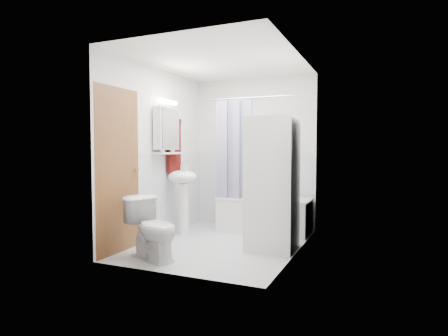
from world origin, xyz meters
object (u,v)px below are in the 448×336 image
at_px(washer_dryer, 272,184).
at_px(toilet, 153,229).
at_px(bathtub, 265,213).
at_px(sink, 183,187).

height_order(washer_dryer, toilet, washer_dryer).
distance_m(washer_dryer, toilet, 1.55).
bearing_deg(bathtub, toilet, -112.12).
relative_size(washer_dryer, toilet, 2.32).
bearing_deg(washer_dryer, toilet, -141.12).
distance_m(sink, washer_dryer, 1.46).
height_order(sink, toilet, sink).
bearing_deg(bathtub, washer_dryer, -67.49).
bearing_deg(sink, bathtub, 30.97).
height_order(bathtub, sink, sink).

